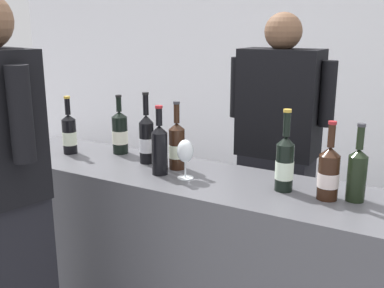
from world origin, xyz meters
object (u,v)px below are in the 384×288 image
at_px(wine_bottle_1, 285,163).
at_px(person_server, 277,167).
at_px(wine_bottle_6, 329,173).
at_px(wine_bottle_5, 147,139).
at_px(wine_bottle_8, 177,146).
at_px(wine_bottle_7, 357,173).
at_px(wine_glass, 185,153).
at_px(wine_bottle_0, 69,134).
at_px(person_guest, 4,215).
at_px(wine_bottle_4, 160,148).
at_px(wine_bottle_2, 120,133).

bearing_deg(wine_bottle_1, person_server, 111.60).
bearing_deg(wine_bottle_1, wine_bottle_6, -2.39).
relative_size(wine_bottle_5, wine_bottle_8, 1.09).
distance_m(wine_bottle_7, person_server, 0.81).
relative_size(wine_bottle_7, wine_glass, 1.73).
relative_size(wine_glass, person_server, 0.11).
distance_m(wine_bottle_1, wine_bottle_5, 0.73).
distance_m(wine_bottle_0, person_guest, 0.72).
relative_size(wine_bottle_4, wine_bottle_7, 1.04).
height_order(wine_bottle_0, wine_bottle_1, wine_bottle_1).
height_order(wine_glass, person_server, person_server).
xyz_separation_m(wine_bottle_6, person_guest, (-1.11, -0.66, -0.17)).
bearing_deg(person_guest, wine_bottle_5, 74.25).
relative_size(wine_bottle_5, person_server, 0.22).
xyz_separation_m(wine_bottle_2, wine_glass, (0.52, -0.19, 0.01)).
bearing_deg(wine_bottle_2, person_guest, -87.86).
bearing_deg(person_server, person_guest, -118.39).
xyz_separation_m(wine_bottle_7, wine_bottle_8, (-0.83, 0.00, -0.00)).
relative_size(wine_bottle_6, wine_bottle_7, 1.02).
relative_size(wine_bottle_1, wine_bottle_8, 1.05).
height_order(wine_bottle_2, wine_bottle_4, wine_bottle_4).
height_order(wine_bottle_0, wine_bottle_5, wine_bottle_5).
xyz_separation_m(wine_bottle_1, wine_bottle_2, (-0.96, 0.12, -0.01)).
bearing_deg(wine_bottle_0, wine_bottle_7, 2.11).
relative_size(wine_bottle_6, person_guest, 0.19).
height_order(wine_bottle_4, wine_bottle_7, wine_bottle_4).
bearing_deg(wine_bottle_2, wine_bottle_5, -18.18).
distance_m(wine_bottle_0, person_server, 1.16).
bearing_deg(wine_glass, wine_bottle_0, 176.45).
xyz_separation_m(wine_bottle_1, wine_bottle_5, (-0.73, 0.04, 0.01)).
xyz_separation_m(wine_bottle_7, person_guest, (-1.21, -0.70, -0.18)).
bearing_deg(wine_bottle_7, person_guest, -150.08).
distance_m(wine_bottle_5, person_guest, 0.76).
bearing_deg(wine_bottle_4, wine_bottle_6, 5.38).
relative_size(wine_bottle_0, wine_bottle_2, 0.98).
height_order(wine_bottle_6, wine_glass, wine_bottle_6).
bearing_deg(person_guest, wine_bottle_6, 30.72).
height_order(wine_bottle_0, wine_glass, wine_bottle_0).
bearing_deg(person_guest, wine_bottle_8, 61.35).
bearing_deg(wine_bottle_0, wine_bottle_1, 1.20).
relative_size(wine_bottle_4, wine_bottle_8, 0.99).
xyz_separation_m(wine_bottle_0, person_server, (0.95, 0.63, -0.21)).
height_order(wine_bottle_8, person_server, person_server).
relative_size(wine_bottle_6, wine_bottle_8, 0.97).
bearing_deg(wine_bottle_4, wine_bottle_1, 7.83).
bearing_deg(wine_bottle_5, wine_glass, -21.04).
relative_size(wine_bottle_0, wine_bottle_4, 0.96).
height_order(wine_bottle_5, wine_bottle_8, wine_bottle_5).
height_order(wine_bottle_0, wine_bottle_6, wine_bottle_6).
bearing_deg(wine_bottle_8, wine_bottle_5, 177.46).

